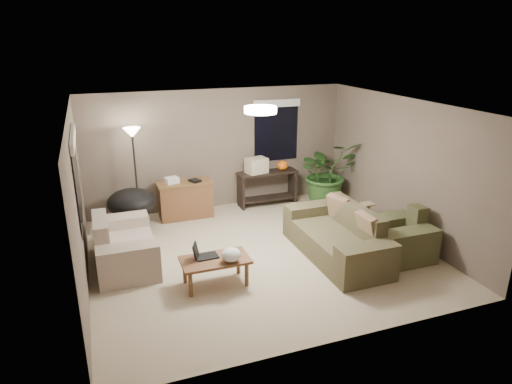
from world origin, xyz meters
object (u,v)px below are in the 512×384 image
object	(u,v)px
cat_scratching_post	(367,217)
papasan_chair	(132,206)
houseplant	(326,179)
desk	(185,199)
main_sofa	(338,239)
coffee_table	(215,263)
floor_lamp	(133,144)
loveseat	(123,248)
armchair	(397,240)
console_table	(267,185)

from	to	relation	value
cat_scratching_post	papasan_chair	bearing A→B (deg)	160.99
houseplant	desk	bearing A→B (deg)	175.18
main_sofa	coffee_table	size ratio (longest dim) A/B	2.20
main_sofa	desk	world-z (taller)	main_sofa
main_sofa	desk	xyz separation A→B (m)	(-2.03, 2.57, 0.08)
coffee_table	floor_lamp	bearing A→B (deg)	106.22
loveseat	armchair	bearing A→B (deg)	-16.22
floor_lamp	desk	bearing A→B (deg)	3.00
floor_lamp	cat_scratching_post	world-z (taller)	floor_lamp
papasan_chair	armchair	bearing A→B (deg)	-33.37
desk	floor_lamp	distance (m)	1.54
armchair	coffee_table	world-z (taller)	armchair
console_table	houseplant	bearing A→B (deg)	-16.35
loveseat	cat_scratching_post	xyz separation A→B (m)	(4.50, -0.06, -0.08)
loveseat	desk	bearing A→B (deg)	50.92
desk	houseplant	world-z (taller)	houseplant
main_sofa	armchair	size ratio (longest dim) A/B	2.20
floor_lamp	houseplant	xyz separation A→B (m)	(3.98, -0.21, -1.05)
loveseat	coffee_table	bearing A→B (deg)	-42.14
desk	floor_lamp	bearing A→B (deg)	-177.00
coffee_table	desk	size ratio (longest dim) A/B	0.91
main_sofa	loveseat	size ratio (longest dim) A/B	1.38
armchair	cat_scratching_post	size ratio (longest dim) A/B	2.00
console_table	floor_lamp	size ratio (longest dim) A/B	0.68
console_table	cat_scratching_post	size ratio (longest dim) A/B	2.60
desk	main_sofa	bearing A→B (deg)	-51.63
desk	papasan_chair	xyz separation A→B (m)	(-1.07, -0.28, 0.09)
armchair	console_table	distance (m)	3.24
papasan_chair	desk	bearing A→B (deg)	14.43
console_table	floor_lamp	bearing A→B (deg)	-176.79
papasan_chair	houseplant	size ratio (longest dim) A/B	0.85
coffee_table	houseplant	world-z (taller)	houseplant
desk	floor_lamp	xyz separation A→B (m)	(-0.93, -0.05, 1.22)
main_sofa	floor_lamp	bearing A→B (deg)	139.65
desk	houseplant	bearing A→B (deg)	-4.82
armchair	desk	xyz separation A→B (m)	(-2.95, 2.93, 0.08)
desk	cat_scratching_post	world-z (taller)	desk
console_table	desk	bearing A→B (deg)	-176.68
coffee_table	houseplant	bearing A→B (deg)	38.32
armchair	coffee_table	bearing A→B (deg)	177.24
houseplant	cat_scratching_post	bearing A→B (deg)	-86.51
main_sofa	floor_lamp	size ratio (longest dim) A/B	1.15
loveseat	cat_scratching_post	size ratio (longest dim) A/B	3.20
console_table	cat_scratching_post	world-z (taller)	console_table
main_sofa	papasan_chair	world-z (taller)	main_sofa
console_table	houseplant	world-z (taller)	houseplant
desk	cat_scratching_post	xyz separation A→B (m)	(3.14, -1.73, -0.16)
coffee_table	cat_scratching_post	bearing A→B (deg)	17.76
loveseat	floor_lamp	xyz separation A→B (m)	(0.43, 1.62, 1.30)
houseplant	loveseat	bearing A→B (deg)	-162.21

